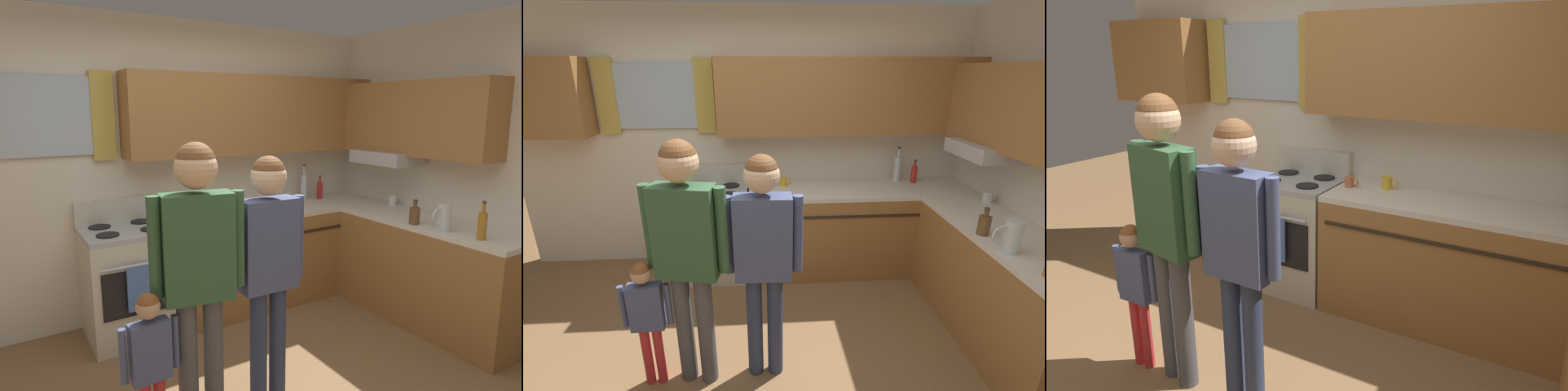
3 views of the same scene
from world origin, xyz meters
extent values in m
cube|color=silver|center=(0.00, 1.90, 1.30)|extent=(4.60, 0.10, 2.60)
cube|color=silver|center=(-0.82, 1.83, 1.78)|extent=(0.75, 0.03, 0.61)
cube|color=gold|center=(-1.28, 1.82, 1.78)|extent=(0.18, 0.04, 0.71)
cube|color=gold|center=(-0.35, 1.82, 1.78)|extent=(0.18, 0.04, 0.71)
cube|color=#9E6B38|center=(-1.86, 1.69, 1.78)|extent=(0.89, 0.32, 0.71)
cube|color=#9E6B38|center=(1.04, 1.69, 1.78)|extent=(2.52, 0.32, 0.71)
cube|color=#9E6B38|center=(2.14, 0.86, 1.75)|extent=(0.32, 1.68, 0.66)
cube|color=#B7B7BC|center=(2.08, 1.05, 1.38)|extent=(0.40, 0.60, 0.12)
cube|color=#9E6B38|center=(1.18, 1.54, 0.43)|extent=(2.25, 0.62, 0.86)
cube|color=silver|center=(1.18, 1.54, 0.88)|extent=(2.25, 0.62, 0.04)
cube|color=#9E6B38|center=(1.99, 0.42, 0.43)|extent=(0.62, 1.62, 0.86)
cube|color=silver|center=(1.99, 0.42, 0.88)|extent=(0.62, 1.62, 0.04)
cube|color=#2D2319|center=(1.18, 1.23, 0.72)|extent=(2.13, 0.01, 0.02)
cube|color=beige|center=(-0.30, 1.54, 0.43)|extent=(0.67, 0.62, 0.86)
cube|color=black|center=(-0.30, 1.23, 0.48)|extent=(0.55, 0.01, 0.36)
cylinder|color=#ADADB2|center=(-0.30, 1.20, 0.70)|extent=(0.55, 0.02, 0.02)
cube|color=#ADADB2|center=(-0.30, 1.54, 0.88)|extent=(0.67, 0.62, 0.04)
cube|color=beige|center=(-0.30, 1.81, 1.00)|extent=(0.67, 0.08, 0.20)
cylinder|color=black|center=(-0.47, 1.40, 0.91)|extent=(0.17, 0.17, 0.01)
cylinder|color=black|center=(-0.13, 1.40, 0.91)|extent=(0.17, 0.17, 0.01)
cylinder|color=black|center=(-0.47, 1.68, 0.91)|extent=(0.17, 0.17, 0.01)
cylinder|color=black|center=(-0.13, 1.68, 0.91)|extent=(0.17, 0.17, 0.01)
cube|color=#4C72B7|center=(-0.30, 1.19, 0.52)|extent=(0.20, 0.02, 0.34)
cylinder|color=red|center=(1.78, 1.67, 0.99)|extent=(0.06, 0.06, 0.17)
cylinder|color=red|center=(1.78, 1.67, 1.10)|extent=(0.02, 0.02, 0.06)
cylinder|color=#3F382D|center=(1.78, 1.67, 1.14)|extent=(0.03, 0.03, 0.02)
cylinder|color=silver|center=(1.62, 1.74, 1.03)|extent=(0.07, 0.07, 0.26)
cylinder|color=silver|center=(1.62, 1.74, 1.21)|extent=(0.03, 0.03, 0.09)
cylinder|color=#3F382D|center=(1.62, 1.74, 1.26)|extent=(0.03, 0.03, 0.02)
cylinder|color=brown|center=(1.77, 0.43, 0.97)|extent=(0.08, 0.08, 0.14)
cylinder|color=brown|center=(1.77, 0.43, 1.06)|extent=(0.03, 0.03, 0.05)
cylinder|color=#3F382D|center=(1.77, 0.43, 1.10)|extent=(0.04, 0.04, 0.02)
cylinder|color=white|center=(2.19, 1.05, 0.95)|extent=(0.08, 0.08, 0.09)
torus|color=white|center=(2.25, 1.05, 0.95)|extent=(0.07, 0.01, 0.07)
cylinder|color=gold|center=(0.40, 1.65, 0.95)|extent=(0.08, 0.08, 0.09)
torus|color=gold|center=(0.45, 1.65, 0.95)|extent=(0.06, 0.01, 0.06)
cylinder|color=#B76642|center=(0.14, 1.55, 0.94)|extent=(0.07, 0.07, 0.08)
torus|color=#B76642|center=(0.19, 1.55, 0.94)|extent=(0.06, 0.01, 0.06)
cylinder|color=silver|center=(1.78, 0.17, 1.01)|extent=(0.11, 0.11, 0.22)
torus|color=silver|center=(1.72, 0.17, 1.02)|extent=(0.14, 0.02, 0.14)
cylinder|color=#4C4C51|center=(-0.21, 0.14, 0.41)|extent=(0.11, 0.11, 0.82)
cylinder|color=#4C4C51|center=(-0.35, 0.17, 0.41)|extent=(0.11, 0.11, 0.82)
cube|color=#335938|center=(-0.28, 0.16, 1.12)|extent=(0.40, 0.23, 0.58)
cylinder|color=#335938|center=(-0.06, 0.12, 1.14)|extent=(0.07, 0.07, 0.54)
cylinder|color=#335938|center=(-0.50, 0.20, 1.14)|extent=(0.07, 0.07, 0.54)
sphere|color=#DBAD84|center=(-0.28, 0.16, 1.54)|extent=(0.23, 0.23, 0.23)
sphere|color=brown|center=(-0.28, 0.16, 1.57)|extent=(0.21, 0.21, 0.21)
cylinder|color=#2D3856|center=(0.25, 0.18, 0.39)|extent=(0.10, 0.10, 0.78)
cylinder|color=#2D3856|center=(0.11, 0.18, 0.39)|extent=(0.10, 0.10, 0.78)
cube|color=#47517A|center=(0.18, 0.18, 1.05)|extent=(0.36, 0.16, 0.55)
cylinder|color=#47517A|center=(0.39, 0.18, 1.07)|extent=(0.07, 0.07, 0.51)
cylinder|color=#47517A|center=(-0.03, 0.19, 1.07)|extent=(0.07, 0.07, 0.51)
sphere|color=beige|center=(0.18, 0.18, 1.45)|extent=(0.21, 0.21, 0.21)
sphere|color=brown|center=(0.18, 0.18, 1.48)|extent=(0.20, 0.20, 0.20)
cylinder|color=red|center=(-0.53, 0.14, 0.23)|extent=(0.06, 0.06, 0.45)
cylinder|color=red|center=(-0.61, 0.14, 0.23)|extent=(0.06, 0.06, 0.45)
cube|color=#47517A|center=(-0.57, 0.14, 0.61)|extent=(0.21, 0.10, 0.32)
cylinder|color=#47517A|center=(-0.43, 0.14, 0.62)|extent=(0.04, 0.04, 0.29)
cylinder|color=#47517A|center=(-0.71, 0.13, 0.62)|extent=(0.04, 0.04, 0.29)
sphere|color=tan|center=(-0.57, 0.14, 0.85)|extent=(0.12, 0.12, 0.12)
sphere|color=brown|center=(-0.57, 0.14, 0.87)|extent=(0.11, 0.11, 0.11)
camera|label=1|loc=(-1.19, -1.95, 1.84)|focal=30.86mm
camera|label=2|loc=(0.17, -1.76, 2.03)|focal=24.16mm
camera|label=3|loc=(1.55, -1.52, 1.87)|focal=32.37mm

